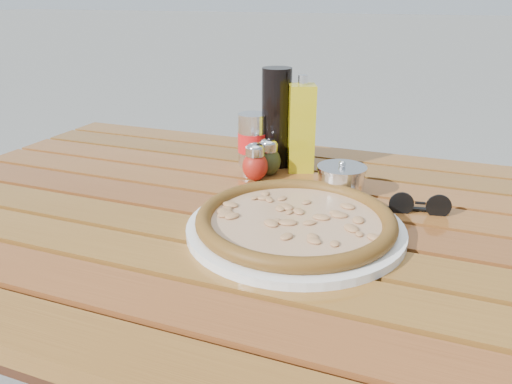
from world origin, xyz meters
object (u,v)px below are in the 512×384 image
(plate, at_px, (295,228))
(pizza, at_px, (296,220))
(parmesan_tin, at_px, (341,180))
(olive_oil_cruet, at_px, (301,128))
(sunglasses, at_px, (420,206))
(pepper_shaker, at_px, (255,163))
(table, at_px, (252,248))
(soda_can, at_px, (253,140))
(dark_bottle, at_px, (276,118))
(oregano_shaker, at_px, (268,158))

(plate, relative_size, pizza, 0.85)
(pizza, xyz_separation_m, parmesan_tin, (0.03, 0.19, 0.01))
(olive_oil_cruet, relative_size, parmesan_tin, 2.11)
(sunglasses, bearing_deg, olive_oil_cruet, 139.09)
(pepper_shaker, distance_m, parmesan_tin, 0.19)
(table, bearing_deg, sunglasses, 19.06)
(soda_can, height_order, sunglasses, soda_can)
(plate, height_order, olive_oil_cruet, olive_oil_cruet)
(pepper_shaker, bearing_deg, olive_oil_cruet, 53.80)
(dark_bottle, height_order, olive_oil_cruet, dark_bottle)
(olive_oil_cruet, xyz_separation_m, sunglasses, (0.27, -0.15, -0.08))
(oregano_shaker, bearing_deg, sunglasses, -16.95)
(table, relative_size, pizza, 3.29)
(pizza, distance_m, pepper_shaker, 0.26)
(pepper_shaker, height_order, oregano_shaker, same)
(soda_can, bearing_deg, sunglasses, -21.03)
(pizza, relative_size, oregano_shaker, 5.19)
(dark_bottle, bearing_deg, pizza, -65.61)
(pizza, bearing_deg, olive_oil_cruet, 105.09)
(soda_can, bearing_deg, pepper_shaker, -65.41)
(oregano_shaker, bearing_deg, olive_oil_cruet, 44.26)
(plate, relative_size, pepper_shaker, 4.39)
(table, height_order, parmesan_tin, parmesan_tin)
(soda_can, bearing_deg, parmesan_tin, -25.31)
(table, distance_m, sunglasses, 0.31)
(pizza, bearing_deg, soda_can, 123.04)
(table, height_order, oregano_shaker, oregano_shaker)
(oregano_shaker, xyz_separation_m, olive_oil_cruet, (0.06, 0.05, 0.06))
(table, bearing_deg, soda_can, 111.30)
(table, distance_m, parmesan_tin, 0.22)
(parmesan_tin, xyz_separation_m, sunglasses, (0.15, -0.04, -0.01))
(pizza, distance_m, dark_bottle, 0.36)
(plate, relative_size, olive_oil_cruet, 1.71)
(sunglasses, bearing_deg, pepper_shaker, 159.34)
(table, distance_m, oregano_shaker, 0.23)
(pepper_shaker, distance_m, sunglasses, 0.34)
(pepper_shaker, xyz_separation_m, oregano_shaker, (0.01, 0.04, 0.00))
(olive_oil_cruet, bearing_deg, plate, -74.91)
(dark_bottle, relative_size, olive_oil_cruet, 1.05)
(pizza, height_order, pepper_shaker, pepper_shaker)
(plate, bearing_deg, sunglasses, 39.29)
(table, relative_size, sunglasses, 12.71)
(plate, xyz_separation_m, sunglasses, (0.19, 0.15, 0.01))
(plate, bearing_deg, parmesan_tin, 79.69)
(pepper_shaker, xyz_separation_m, parmesan_tin, (0.19, -0.02, -0.01))
(dark_bottle, height_order, soda_can, dark_bottle)
(table, xyz_separation_m, dark_bottle, (-0.05, 0.27, 0.19))
(oregano_shaker, xyz_separation_m, soda_can, (-0.06, 0.05, 0.02))
(table, height_order, plate, plate)
(pizza, xyz_separation_m, dark_bottle, (-0.15, 0.32, 0.09))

